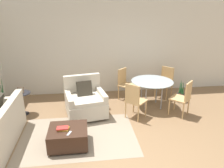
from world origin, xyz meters
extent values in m
plane|color=brown|center=(0.00, 0.00, 0.00)|extent=(20.00, 20.00, 0.00)
cube|color=beige|center=(0.00, 3.26, 1.38)|extent=(12.00, 0.06, 2.75)
cube|color=gray|center=(-0.74, 0.77, 0.00)|extent=(2.41, 1.69, 0.00)
cube|color=brown|center=(-0.74, 0.21, 0.00)|extent=(2.36, 0.06, 0.00)
cube|color=brown|center=(-0.74, 0.49, 0.00)|extent=(2.36, 0.06, 0.00)
cube|color=brown|center=(-0.74, 0.77, 0.00)|extent=(2.36, 0.06, 0.00)
cube|color=brown|center=(-0.74, 1.05, 0.00)|extent=(2.36, 0.06, 0.00)
cube|color=brown|center=(-0.74, 1.33, 0.00)|extent=(2.36, 0.06, 0.00)
cube|color=beige|center=(-2.05, 0.66, 0.61)|extent=(0.14, 1.78, 0.43)
cube|color=beige|center=(-2.45, 1.49, 0.53)|extent=(0.87, 0.12, 0.26)
cube|color=beige|center=(-0.56, 1.68, 0.24)|extent=(1.08, 1.07, 0.36)
cube|color=beige|center=(-0.55, 1.65, 0.47)|extent=(0.82, 0.91, 0.10)
cube|color=beige|center=(-0.64, 2.07, 0.68)|extent=(0.93, 0.29, 0.53)
cube|color=beige|center=(-0.95, 1.61, 0.52)|extent=(0.28, 0.85, 0.20)
cube|color=beige|center=(-0.17, 1.76, 0.52)|extent=(0.28, 0.85, 0.20)
cylinder|color=brown|center=(-0.86, 1.24, 0.03)|extent=(0.05, 0.05, 0.06)
cylinder|color=brown|center=(-0.12, 1.38, 0.03)|extent=(0.05, 0.05, 0.06)
cylinder|color=brown|center=(-1.01, 1.98, 0.03)|extent=(0.05, 0.05, 0.06)
cylinder|color=brown|center=(-0.26, 2.12, 0.03)|extent=(0.05, 0.05, 0.06)
cube|color=#383328|center=(-0.58, 1.79, 0.68)|extent=(0.40, 0.27, 0.38)
cube|color=#382319|center=(-0.92, 0.46, 0.21)|extent=(0.74, 0.65, 0.34)
cylinder|color=black|center=(-1.25, 0.18, 0.02)|extent=(0.04, 0.04, 0.04)
cylinder|color=black|center=(-0.60, 0.18, 0.02)|extent=(0.04, 0.04, 0.04)
cylinder|color=black|center=(-1.25, 0.73, 0.02)|extent=(0.04, 0.04, 0.04)
cylinder|color=black|center=(-0.60, 0.73, 0.02)|extent=(0.04, 0.04, 0.04)
cube|color=gold|center=(-1.00, 0.44, 0.39)|extent=(0.23, 0.19, 0.03)
cube|color=#B72D28|center=(-1.02, 0.43, 0.42)|extent=(0.22, 0.14, 0.03)
cube|color=#B7B7BC|center=(-0.89, 0.28, 0.39)|extent=(0.09, 0.16, 0.01)
cylinder|color=maroon|center=(-2.65, 1.99, 0.16)|extent=(0.34, 0.34, 0.31)
cylinder|color=black|center=(-2.65, 1.99, 0.30)|extent=(0.32, 0.32, 0.02)
cone|color=#286033|center=(-2.58, 1.98, 0.59)|extent=(0.05, 0.10, 0.55)
cone|color=#286033|center=(-2.59, 2.06, 0.66)|extent=(0.09, 0.09, 0.70)
cone|color=#286033|center=(-2.65, 2.03, 0.60)|extent=(0.11, 0.05, 0.57)
cone|color=#286033|center=(-2.62, 1.96, 0.59)|extent=(0.11, 0.11, 0.55)
cylinder|color=black|center=(-2.13, 1.95, 0.57)|extent=(0.44, 0.44, 0.02)
cylinder|color=black|center=(-2.13, 1.95, 0.29)|extent=(0.04, 0.04, 0.55)
cylinder|color=black|center=(-2.13, 1.95, 0.01)|extent=(0.24, 0.24, 0.02)
cube|color=#8C6647|center=(-2.13, 1.95, 0.66)|extent=(0.15, 0.04, 0.15)
cube|color=#B2A893|center=(-2.13, 1.94, 0.66)|extent=(0.13, 0.03, 0.13)
cube|color=#8C6647|center=(-2.13, 1.98, 0.62)|extent=(0.02, 0.03, 0.07)
cylinder|color=#99A8AD|center=(1.20, 1.99, 0.72)|extent=(1.10, 1.10, 0.01)
cylinder|color=#99999E|center=(0.99, 1.78, 0.36)|extent=(0.04, 0.04, 0.72)
cylinder|color=#99999E|center=(1.42, 1.78, 0.36)|extent=(0.04, 0.04, 0.72)
cylinder|color=#99999E|center=(0.99, 2.21, 0.36)|extent=(0.04, 0.04, 0.72)
cylinder|color=#99999E|center=(1.42, 2.21, 0.36)|extent=(0.04, 0.04, 0.72)
cube|color=tan|center=(0.65, 1.44, 0.43)|extent=(0.59, 0.59, 0.03)
cube|color=tan|center=(0.52, 1.31, 0.68)|extent=(0.29, 0.29, 0.45)
cylinder|color=tan|center=(0.91, 1.44, 0.21)|extent=(0.03, 0.03, 0.42)
cylinder|color=tan|center=(0.65, 1.70, 0.21)|extent=(0.03, 0.03, 0.42)
cylinder|color=tan|center=(0.65, 1.19, 0.21)|extent=(0.03, 0.03, 0.42)
cylinder|color=tan|center=(0.40, 1.44, 0.21)|extent=(0.03, 0.03, 0.42)
cube|color=tan|center=(1.76, 1.44, 0.43)|extent=(0.59, 0.59, 0.03)
cube|color=tan|center=(1.89, 1.31, 0.68)|extent=(0.29, 0.29, 0.45)
cylinder|color=tan|center=(1.76, 1.70, 0.21)|extent=(0.03, 0.03, 0.42)
cylinder|color=tan|center=(1.50, 1.44, 0.21)|extent=(0.03, 0.03, 0.42)
cylinder|color=tan|center=(2.01, 1.44, 0.21)|extent=(0.03, 0.03, 0.42)
cylinder|color=tan|center=(1.76, 1.19, 0.21)|extent=(0.03, 0.03, 0.42)
cube|color=tan|center=(0.65, 2.55, 0.43)|extent=(0.59, 0.59, 0.03)
cube|color=tan|center=(0.52, 2.68, 0.68)|extent=(0.29, 0.29, 0.45)
cylinder|color=tan|center=(0.65, 2.29, 0.21)|extent=(0.03, 0.03, 0.42)
cylinder|color=tan|center=(0.91, 2.55, 0.21)|extent=(0.03, 0.03, 0.42)
cylinder|color=tan|center=(0.40, 2.55, 0.21)|extent=(0.03, 0.03, 0.42)
cylinder|color=tan|center=(0.65, 2.80, 0.21)|extent=(0.03, 0.03, 0.42)
cube|color=tan|center=(1.76, 2.55, 0.43)|extent=(0.59, 0.59, 0.03)
cube|color=tan|center=(1.89, 2.68, 0.68)|extent=(0.29, 0.29, 0.45)
cylinder|color=tan|center=(1.50, 2.55, 0.21)|extent=(0.03, 0.03, 0.42)
cylinder|color=tan|center=(1.76, 2.29, 0.21)|extent=(0.03, 0.03, 0.42)
cylinder|color=tan|center=(1.76, 2.80, 0.21)|extent=(0.03, 0.03, 0.42)
cylinder|color=tan|center=(2.01, 2.55, 0.21)|extent=(0.03, 0.03, 0.42)
cylinder|color=#333338|center=(2.15, 2.17, 0.13)|extent=(0.24, 0.24, 0.25)
cylinder|color=black|center=(2.15, 2.17, 0.24)|extent=(0.22, 0.22, 0.02)
cone|color=#286033|center=(2.17, 2.17, 0.42)|extent=(0.05, 0.08, 0.34)
cone|color=#286033|center=(2.15, 2.23, 0.43)|extent=(0.09, 0.05, 0.35)
cone|color=#286033|center=(2.10, 2.21, 0.44)|extent=(0.08, 0.09, 0.38)
cone|color=#286033|center=(2.12, 2.16, 0.47)|extent=(0.08, 0.10, 0.44)
cone|color=#286033|center=(2.16, 2.12, 0.44)|extent=(0.07, 0.05, 0.37)
camera|label=1|loc=(-0.55, -3.26, 2.61)|focal=35.00mm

